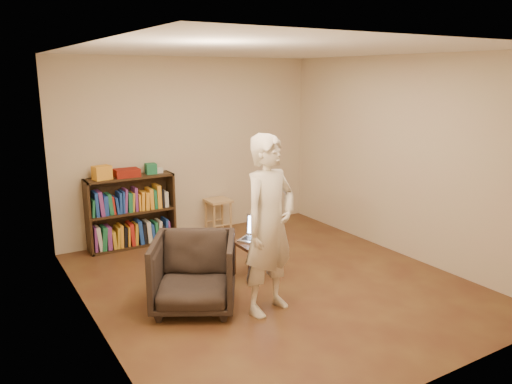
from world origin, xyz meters
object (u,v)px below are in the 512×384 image
armchair (194,273)px  side_table (255,248)px  person (269,225)px  bookshelf (131,216)px  stool (218,206)px  laptop (258,235)px

armchair → side_table: 1.04m
side_table → person: bearing=-111.7°
person → bookshelf: bearing=86.5°
bookshelf → stool: (1.32, -0.06, -0.03)m
stool → laptop: bearing=-101.1°
armchair → laptop: size_ratio=1.79×
stool → armchair: bearing=-122.5°
bookshelf → person: person is taller
armchair → person: person is taller
side_table → laptop: bearing=38.3°
bookshelf → laptop: bookshelf is taller
stool → side_table: bearing=-103.0°
bookshelf → armchair: 2.21m
armchair → laptop: (1.04, 0.45, 0.11)m
laptop → stool: bearing=134.2°
side_table → person: size_ratio=0.23×
bookshelf → side_table: size_ratio=2.83×
laptop → person: bearing=-59.1°
stool → armchair: 2.54m
stool → armchair: armchair is taller
bookshelf → side_table: bearing=-63.2°
stool → side_table: (-0.41, -1.75, -0.06)m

